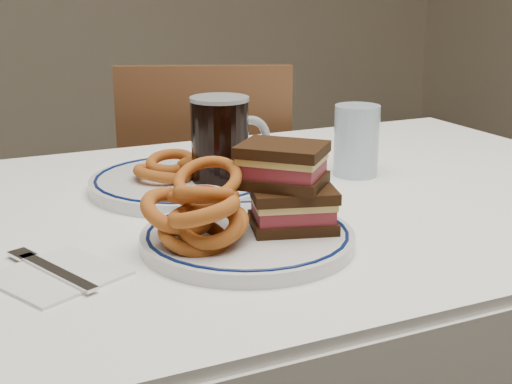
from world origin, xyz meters
name	(u,v)px	position (x,y,z in m)	size (l,w,h in m)	color
dining_table	(279,258)	(0.00, 0.00, 0.64)	(1.27, 0.87, 0.75)	white
chair_far	(208,217)	(0.14, 0.69, 0.48)	(0.54, 0.54, 0.89)	#4F2E19
main_plate	(248,238)	(-0.13, -0.17, 0.76)	(0.27, 0.27, 0.02)	silver
reuben_sandwich	(288,186)	(-0.08, -0.18, 0.82)	(0.14, 0.14, 0.11)	black
onion_rings_main	(201,211)	(-0.20, -0.18, 0.81)	(0.14, 0.13, 0.12)	brown
ketchup_ramekin	(203,202)	(-0.16, -0.09, 0.79)	(0.06, 0.06, 0.04)	white
beer_mug	(222,144)	(-0.07, 0.06, 0.83)	(0.14, 0.09, 0.15)	black
water_glass	(356,141)	(0.18, 0.06, 0.81)	(0.08, 0.08, 0.12)	#A5C1D5
far_plate	(183,182)	(-0.12, 0.10, 0.76)	(0.30, 0.30, 0.02)	silver
onion_rings_far	(178,165)	(-0.13, 0.11, 0.79)	(0.16, 0.12, 0.08)	brown
napkin_fork	(56,274)	(-0.37, -0.17, 0.75)	(0.17, 0.18, 0.01)	white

